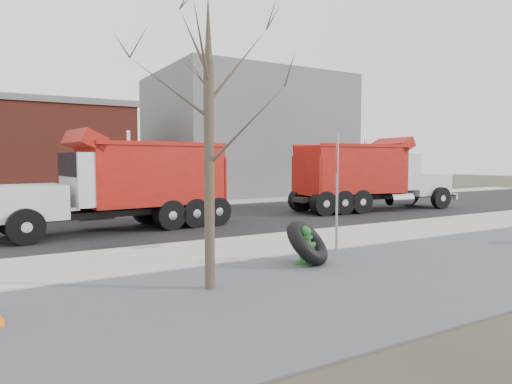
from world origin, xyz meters
TOP-DOWN VIEW (x-y plane):
  - ground at (0.00, 0.00)m, footprint 120.00×120.00m
  - gravel_verge at (0.00, -3.50)m, footprint 60.00×5.00m
  - sidewalk at (0.00, 0.25)m, footprint 60.00×2.50m
  - curb at (0.00, 1.55)m, footprint 60.00×0.15m
  - road at (0.00, 6.30)m, footprint 60.00×9.40m
  - far_sidewalk at (0.00, 12.00)m, footprint 60.00×2.00m
  - building_grey at (9.00, 18.00)m, footprint 12.00×10.00m
  - bare_tree at (-3.20, -2.60)m, footprint 3.20×3.20m
  - fire_hydrant at (-0.62, -1.94)m, footprint 0.50×0.48m
  - truck_tire at (-0.57, -1.94)m, footprint 1.50×1.46m
  - stop_sign at (0.97, -1.10)m, footprint 0.58×0.60m
  - dump_truck_red_a at (8.39, 5.44)m, footprint 8.23×2.86m
  - dump_truck_red_b at (-2.64, 5.08)m, footprint 7.61×3.02m

SIDE VIEW (x-z plane):
  - ground at x=0.00m, z-range 0.00..0.00m
  - road at x=0.00m, z-range 0.00..0.02m
  - gravel_verge at x=0.00m, z-range 0.00..0.03m
  - sidewalk at x=0.00m, z-range 0.00..0.06m
  - far_sidewalk at x=0.00m, z-range 0.00..0.06m
  - curb at x=0.00m, z-range 0.00..0.11m
  - fire_hydrant at x=-0.62m, z-range -0.04..0.85m
  - truck_tire at x=-0.57m, z-range -0.03..1.04m
  - dump_truck_red_b at x=-2.64m, z-range 0.03..3.22m
  - dump_truck_red_a at x=8.39m, z-range 0.03..3.33m
  - stop_sign at x=0.97m, z-range 0.52..3.50m
  - bare_tree at x=-3.20m, z-range 0.70..5.90m
  - building_grey at x=9.00m, z-range 0.00..8.00m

